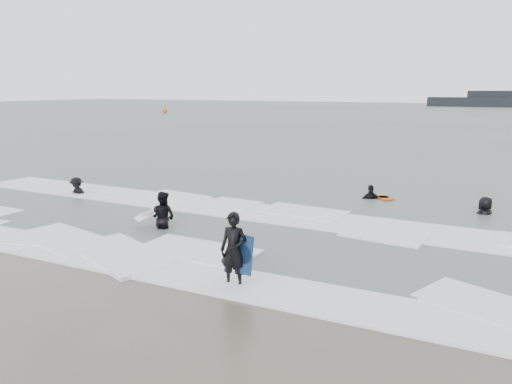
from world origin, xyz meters
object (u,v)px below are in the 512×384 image
at_px(surfer_right_near, 371,200).
at_px(surfer_right_far, 485,215).
at_px(surfer_wading, 164,229).
at_px(vessel_horizon, 490,101).
at_px(surfer_centre, 234,286).
at_px(buoy, 165,111).
at_px(surfer_breaker, 77,195).

relative_size(surfer_right_near, surfer_right_far, 0.96).
height_order(surfer_wading, surfer_right_far, surfer_wading).
height_order(surfer_right_far, vessel_horizon, vessel_horizon).
xyz_separation_m(surfer_centre, surfer_wading, (-4.72, 3.34, 0.00)).
height_order(surfer_centre, buoy, buoy).
relative_size(surfer_centre, surfer_right_far, 1.01).
bearing_deg(surfer_centre, buoy, 123.14).
distance_m(surfer_centre, surfer_right_near, 11.22).
bearing_deg(vessel_horizon, surfer_right_far, -87.52).
bearing_deg(surfer_centre, surfer_right_near, 82.06).
bearing_deg(surfer_wading, buoy, -55.20).
bearing_deg(buoy, surfer_right_far, -44.40).
xyz_separation_m(surfer_breaker, buoy, (-43.63, 63.65, 0.42)).
xyz_separation_m(surfer_right_near, surfer_right_far, (4.59, -0.70, 0.00)).
bearing_deg(surfer_centre, surfer_right_far, 58.77).
bearing_deg(surfer_centre, vessel_horizon, 84.80).
xyz_separation_m(surfer_right_far, vessel_horizon, (-5.34, 123.26, 1.53)).
xyz_separation_m(surfer_centre, surfer_right_far, (5.11, 10.51, 0.00)).
bearing_deg(surfer_right_far, surfer_breaker, -39.21).
relative_size(surfer_breaker, surfer_right_near, 0.93).
relative_size(surfer_centre, surfer_right_near, 1.05).
xyz_separation_m(surfer_wading, buoy, (-50.53, 66.28, 0.42)).
relative_size(surfer_centre, vessel_horizon, 0.06).
height_order(surfer_right_near, surfer_right_far, surfer_right_far).
distance_m(surfer_right_near, surfer_right_far, 4.65).
xyz_separation_m(buoy, vessel_horizon, (55.02, 64.14, 1.11)).
distance_m(surfer_centre, surfer_wading, 5.79).
xyz_separation_m(surfer_centre, buoy, (-55.25, 69.63, 0.42)).
relative_size(surfer_right_near, vessel_horizon, 0.06).
relative_size(surfer_breaker, buoy, 1.02).
xyz_separation_m(surfer_breaker, vessel_horizon, (11.39, 127.79, 1.53)).
height_order(surfer_right_far, buoy, buoy).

